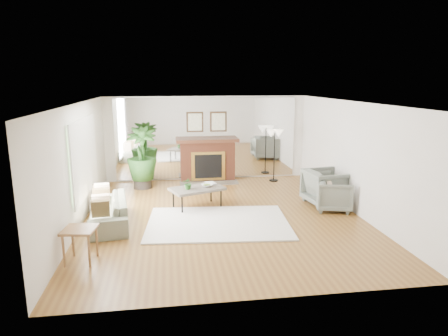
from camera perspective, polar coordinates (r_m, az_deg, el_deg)
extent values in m
plane|color=brown|center=(8.95, -0.16, -6.87)|extent=(7.00, 7.00, 0.00)
cube|color=white|center=(8.73, -20.00, 0.38)|extent=(0.02, 7.00, 2.50)
cube|color=white|center=(9.50, 18.00, 1.46)|extent=(0.02, 7.00, 2.50)
cube|color=white|center=(12.03, -2.49, 4.26)|extent=(6.00, 0.02, 2.50)
cube|color=silver|center=(12.01, -2.48, 4.25)|extent=(5.40, 0.04, 2.40)
cube|color=#B2E09E|center=(9.09, -19.37, 1.53)|extent=(0.04, 2.40, 1.50)
cube|color=brown|center=(11.94, -2.36, 1.03)|extent=(1.60, 0.40, 1.20)
cube|color=gold|center=(11.76, -2.25, 0.26)|extent=(1.00, 0.04, 0.85)
cube|color=black|center=(11.74, -2.24, 0.24)|extent=(0.80, 0.04, 0.70)
cube|color=#60564B|center=(11.73, -2.16, -2.10)|extent=(1.70, 0.55, 0.03)
cube|color=#4B2A18|center=(11.81, -2.38, 3.96)|extent=(1.85, 0.46, 0.10)
cube|color=#302012|center=(11.88, -4.18, 6.57)|extent=(0.50, 0.04, 0.60)
cube|color=#302012|center=(11.95, -0.81, 6.63)|extent=(0.50, 0.04, 0.60)
cube|color=silver|center=(8.50, -0.85, -7.83)|extent=(3.11, 2.34, 0.03)
cube|color=#60564B|center=(9.43, -3.87, -3.00)|extent=(1.39, 1.10, 0.06)
cylinder|color=black|center=(9.08, -6.01, -5.25)|extent=(0.04, 0.04, 0.42)
cylinder|color=black|center=(9.51, -0.43, -4.36)|extent=(0.04, 0.04, 0.42)
cylinder|color=black|center=(9.52, -7.25, -4.44)|extent=(0.04, 0.04, 0.42)
cylinder|color=black|center=(9.93, -1.87, -3.62)|extent=(0.04, 0.04, 0.42)
imported|color=slate|center=(8.72, -16.25, -5.94)|extent=(1.01, 2.02, 0.57)
imported|color=gray|center=(9.98, 14.37, -2.65)|extent=(1.06, 1.03, 0.86)
imported|color=gray|center=(9.60, 15.34, -3.73)|extent=(0.95, 0.94, 0.72)
cube|color=brown|center=(7.03, -19.96, -8.28)|extent=(0.58, 0.58, 0.04)
cylinder|color=brown|center=(7.03, -21.95, -10.96)|extent=(0.04, 0.04, 0.55)
cylinder|color=brown|center=(6.89, -18.72, -11.18)|extent=(0.04, 0.04, 0.55)
cylinder|color=brown|center=(7.38, -20.78, -9.74)|extent=(0.04, 0.04, 0.55)
cylinder|color=brown|center=(7.25, -17.70, -9.91)|extent=(0.04, 0.04, 0.55)
cylinder|color=black|center=(11.39, -11.53, -1.95)|extent=(0.50, 0.50, 0.36)
imported|color=#2F5F23|center=(11.22, -11.71, 2.05)|extent=(0.86, 0.86, 1.47)
cylinder|color=black|center=(12.08, 7.09, -1.75)|extent=(0.26, 0.26, 0.04)
cylinder|color=black|center=(11.92, 7.19, 1.62)|extent=(0.03, 0.03, 1.48)
cone|color=silver|center=(11.78, 6.75, 4.93)|extent=(0.28, 0.28, 0.20)
cone|color=silver|center=(11.84, 7.80, 4.94)|extent=(0.28, 0.28, 0.20)
imported|color=#2F5F23|center=(9.27, -5.12, -2.19)|extent=(0.27, 0.24, 0.28)
imported|color=brown|center=(9.49, -2.46, -2.49)|extent=(0.32, 0.32, 0.06)
imported|color=brown|center=(9.74, -2.48, -2.23)|extent=(0.28, 0.34, 0.02)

